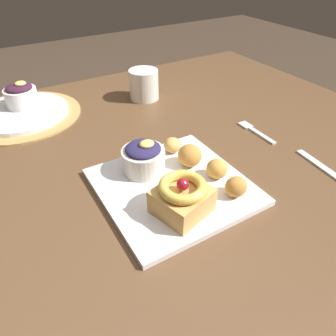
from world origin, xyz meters
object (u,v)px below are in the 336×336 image
Objects in this scene: fritter_front at (190,155)px; back_plate at (21,113)px; front_plate at (173,186)px; fork at (254,131)px; fritter_back at (172,145)px; fritter_extra at (236,187)px; berry_ramekin at (144,158)px; cake_slice at (182,197)px; knife at (331,173)px; back_ramekin at (21,95)px; fritter_middle at (217,169)px; coffee_mug at (144,85)px.

back_plate is (-0.27, 0.45, -0.03)m from fritter_front.
fork is (0.31, 0.09, -0.00)m from front_plate.
fritter_back reaches higher than fork.
fritter_back reaches higher than front_plate.
back_plate is (-0.29, 0.58, -0.02)m from fritter_extra.
berry_ramekin reaches higher than fork.
front_plate is 2.54× the size of cake_slice.
fritter_back is at bearing 53.98° from knife.
fork is at bearing 2.36° from berry_ramekin.
back_ramekin is at bearing 120.90° from fritter_back.
cake_slice is at bearing 171.13° from fritter_extra.
front_plate is 3.14× the size of berry_ramekin.
fritter_middle is 0.23× the size of knife.
fritter_front is at bearing -103.02° from coffee_mug.
berry_ramekin is 0.10m from fritter_back.
coffee_mug is at bearing 76.98° from fritter_front.
coffee_mug is at bearing 73.84° from fritter_back.
back_ramekin is at bearing 44.32° from knife.
fritter_extra is 0.67m from back_ramekin.
cake_slice is at bearing -109.67° from front_plate.
fritter_extra is (0.11, -0.16, -0.01)m from berry_ramekin.
fritter_extra is 0.23× the size of knife.
front_plate is at bearing -70.11° from back_ramekin.
back_plate is at bearing 46.32° from knife.
back_ramekin is 0.99× the size of coffee_mug.
fritter_back is 0.95× the size of fritter_extra.
back_ramekin is (-0.25, 0.48, 0.01)m from fritter_front.
fork is (0.33, 0.01, -0.04)m from berry_ramekin.
berry_ramekin is 0.35× the size of back_plate.
front_plate is 0.35m from knife.
fritter_extra is at bearing -46.14° from front_plate.
fork is (0.24, 0.05, -0.03)m from fritter_front.
back_ramekin is 0.36m from coffee_mug.
berry_ramekin reaches higher than fritter_extra.
fritter_front is 0.41× the size of fork.
coffee_mug is at bearing 82.34° from fritter_extra.
fritter_front reaches higher than fritter_middle.
cake_slice is 1.25× the size of back_ramekin.
berry_ramekin reaches higher than front_plate.
coffee_mug is at bearing 69.99° from cake_slice.
coffee_mug is (-0.15, 0.34, 0.04)m from fork.
berry_ramekin reaches higher than back_plate.
fritter_middle is 0.24m from fork.
berry_ramekin is 0.39m from coffee_mug.
fritter_back is 0.35m from knife.
coffee_mug is at bearing 69.93° from front_plate.
back_ramekin is at bearing 109.89° from front_plate.
back_plate is 0.65m from fork.
back_ramekin is (-0.25, 0.42, 0.02)m from fritter_back.
back_ramekin reaches higher than front_plate.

